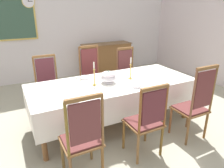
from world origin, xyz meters
TOP-DOWN VIEW (x-y plane):
  - ground at (0.00, 0.00)m, footprint 6.54×5.89m
  - back_wall at (0.00, 2.99)m, footprint 6.54×0.08m
  - dining_table at (0.00, 0.06)m, footprint 2.68×1.07m
  - tablecloth at (0.00, 0.06)m, footprint 2.70×1.09m
  - chair_south_a at (-0.88, -0.88)m, footprint 0.44×0.42m
  - chair_north_a at (-0.88, 1.01)m, footprint 0.44×0.42m
  - chair_south_b at (-0.00, -0.88)m, footprint 0.44×0.42m
  - chair_north_b at (-0.00, 1.01)m, footprint 0.44×0.42m
  - chair_south_c at (0.86, -0.89)m, footprint 0.44×0.42m
  - chair_north_c at (0.86, 1.00)m, footprint 0.44×0.42m
  - soup_tureen at (-0.09, 0.06)m, footprint 0.26×0.26m
  - candlestick_west at (-0.33, 0.06)m, footprint 0.07×0.07m
  - candlestick_east at (0.33, 0.06)m, footprint 0.07×0.07m
  - bowl_near_left at (-0.36, 0.43)m, footprint 0.18×0.18m
  - bowl_near_right at (0.20, -0.31)m, footprint 0.14×0.14m
  - bowl_far_left at (-0.82, -0.34)m, footprint 0.20×0.20m
  - spoon_primary at (-0.48, 0.46)m, footprint 0.05×0.18m
  - spoon_secondary at (0.29, -0.29)m, footprint 0.06×0.17m
  - sideboard at (1.15, 2.67)m, footprint 1.44×0.48m
  - mounted_clock at (-0.81, 2.91)m, footprint 0.30×0.06m
  - framed_painting at (-1.28, 2.92)m, footprint 1.20×0.05m

SIDE VIEW (x-z plane):
  - ground at x=0.00m, z-range -0.04..0.00m
  - sideboard at x=1.15m, z-range 0.00..0.91m
  - chair_south_b at x=0.00m, z-range 0.02..1.07m
  - chair_north_c at x=0.86m, z-range 0.01..1.09m
  - chair_north_a at x=-0.88m, z-range 0.01..1.10m
  - chair_south_a at x=-0.88m, z-range 0.01..1.12m
  - chair_south_c at x=0.86m, z-range -0.01..1.18m
  - chair_north_b at x=0.00m, z-range -0.01..1.18m
  - tablecloth at x=0.00m, z-range 0.44..0.86m
  - dining_table at x=0.00m, z-range 0.31..1.07m
  - spoon_primary at x=-0.48m, z-range 0.76..0.77m
  - spoon_secondary at x=0.29m, z-range 0.76..0.77m
  - bowl_near_right at x=0.20m, z-range 0.77..0.80m
  - bowl_near_left at x=-0.36m, z-range 0.77..0.80m
  - bowl_far_left at x=-0.82m, z-range 0.77..0.81m
  - soup_tureen at x=-0.09m, z-range 0.76..0.97m
  - candlestick_east at x=0.33m, z-range 0.73..1.10m
  - candlestick_west at x=-0.33m, z-range 0.73..1.10m
  - back_wall at x=0.00m, z-range 0.00..3.15m
  - framed_painting at x=-1.28m, z-range 1.13..2.29m
  - mounted_clock at x=-0.81m, z-range 1.88..2.18m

